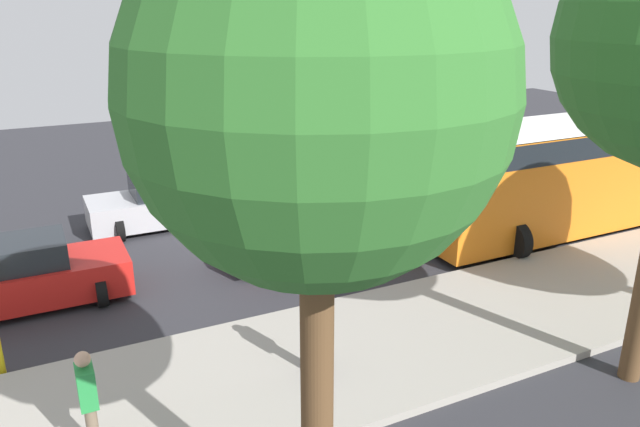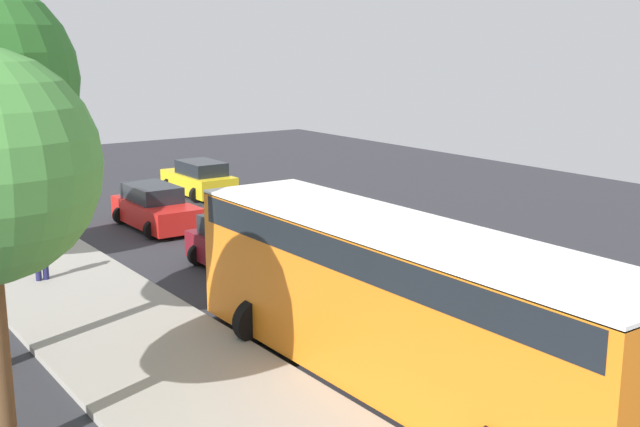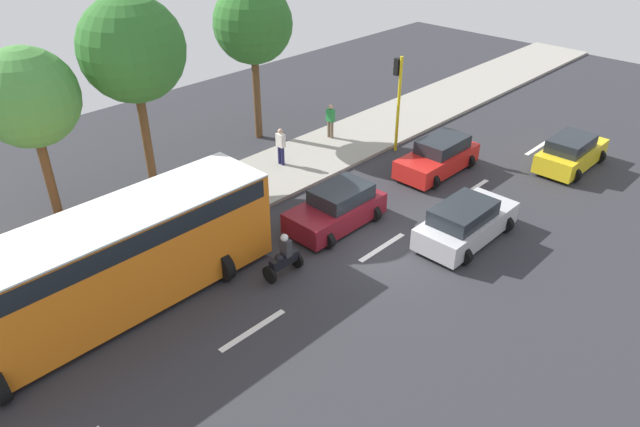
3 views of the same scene
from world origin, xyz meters
The scene contains 14 objects.
ground_plane centered at (0.00, 0.00, -0.05)m, with size 40.00×60.00×0.10m, color #2D2D33.
sidewalk centered at (7.00, 0.00, 0.07)m, with size 4.00×60.00×0.15m, color #9E998E.
lane_stripe_far_north centered at (0.00, -12.00, 0.01)m, with size 0.20×2.40×0.01m, color white.
lane_stripe_north centered at (0.00, -6.00, 0.01)m, with size 0.20×2.40×0.01m, color white.
lane_stripe_mid centered at (0.00, 0.00, 0.01)m, with size 0.20×2.40×0.01m, color white.
lane_stripe_south centered at (0.00, 6.00, 0.01)m, with size 0.20×2.40×0.01m, color white.
car_maroon centered at (2.20, 0.00, 0.71)m, with size 2.23×3.88×1.52m.
car_red centered at (2.04, -6.40, 0.71)m, with size 2.15×4.17×1.52m.
car_silver centered at (-1.79, -2.46, 0.71)m, with size 2.21×4.31×1.52m.
car_yellow_cab centered at (-1.96, -10.87, 0.71)m, with size 2.13×3.99×1.52m.
city_bus centered at (3.68, 8.56, 1.85)m, with size 3.20×11.00×3.16m.
motorcycle centered at (1.35, 3.49, 0.64)m, with size 0.60×1.30×1.53m.
pedestrian_near_signal centered at (7.35, -1.95, 1.06)m, with size 0.40×0.24×1.69m.
traffic_light_corner centered at (4.85, -6.93, 2.93)m, with size 0.49×0.24×4.50m.
Camera 2 is at (13.14, 19.22, 6.55)m, focal length 44.19 mm.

